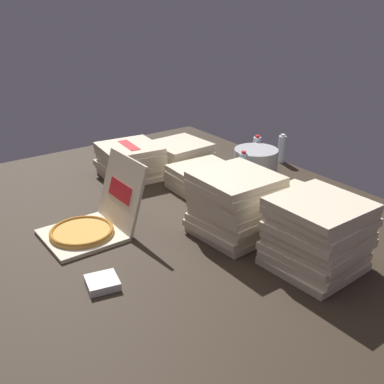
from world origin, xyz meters
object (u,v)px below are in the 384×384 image
at_px(pizza_stack_center_far, 299,205).
at_px(ice_bucket, 256,161).
at_px(pizza_stack_left_far, 204,179).
at_px(pizza_stack_right_far, 179,152).
at_px(pizza_stack_center_near, 318,234).
at_px(water_bottle_0, 282,149).
at_px(water_bottle_2, 243,167).
at_px(water_bottle_1, 257,150).
at_px(open_pizza_box, 92,222).
at_px(napkin_pile, 102,283).
at_px(pizza_stack_right_mid, 130,161).
at_px(pizza_stack_right_near, 236,205).

bearing_deg(pizza_stack_center_far, ice_bucket, 157.97).
relative_size(pizza_stack_left_far, pizza_stack_center_far, 0.97).
distance_m(pizza_stack_right_far, pizza_stack_center_near, 1.61).
xyz_separation_m(water_bottle_0, water_bottle_2, (0.12, -0.50, 0.00)).
height_order(ice_bucket, water_bottle_1, water_bottle_1).
bearing_deg(pizza_stack_left_far, water_bottle_1, 105.44).
distance_m(pizza_stack_center_near, water_bottle_1, 1.43).
bearing_deg(open_pizza_box, napkin_pile, -20.41).
distance_m(pizza_stack_center_far, napkin_pile, 1.25).
height_order(pizza_stack_center_near, water_bottle_1, pizza_stack_center_near).
xyz_separation_m(pizza_stack_right_mid, water_bottle_1, (0.31, 0.90, -0.01)).
relative_size(pizza_stack_center_near, water_bottle_2, 2.00).
xyz_separation_m(pizza_stack_center_far, water_bottle_2, (-0.57, 0.07, 0.05)).
relative_size(open_pizza_box, water_bottle_1, 2.33).
distance_m(pizza_stack_left_far, ice_bucket, 0.49).
xyz_separation_m(pizza_stack_right_far, pizza_stack_center_near, (1.58, -0.31, 0.09)).
bearing_deg(ice_bucket, water_bottle_2, -68.33).
bearing_deg(ice_bucket, pizza_stack_center_far, -22.03).
distance_m(pizza_stack_right_mid, water_bottle_0, 1.15).
distance_m(pizza_stack_right_mid, ice_bucket, 0.89).
relative_size(ice_bucket, water_bottle_0, 1.43).
bearing_deg(ice_bucket, water_bottle_0, 98.36).
distance_m(pizza_stack_center_far, water_bottle_0, 0.90).
bearing_deg(pizza_stack_right_far, ice_bucket, 31.02).
height_order(open_pizza_box, water_bottle_1, open_pizza_box).
bearing_deg(open_pizza_box, pizza_stack_center_far, 65.48).
height_order(pizza_stack_right_far, pizza_stack_center_far, pizza_stack_right_far).
relative_size(pizza_stack_right_near, pizza_stack_center_near, 1.00).
height_order(pizza_stack_right_near, ice_bucket, pizza_stack_right_near).
relative_size(pizza_stack_center_near, pizza_stack_center_far, 1.00).
relative_size(pizza_stack_right_near, water_bottle_0, 2.00).
relative_size(pizza_stack_right_mid, water_bottle_2, 2.03).
bearing_deg(pizza_stack_center_far, water_bottle_1, 153.03).
bearing_deg(pizza_stack_center_near, ice_bucket, 149.75).
relative_size(pizza_stack_center_far, water_bottle_0, 1.99).
height_order(pizza_stack_right_far, pizza_stack_right_mid, pizza_stack_right_mid).
distance_m(pizza_stack_right_far, pizza_stack_center_far, 1.16).
xyz_separation_m(pizza_stack_right_far, napkin_pile, (1.14, -1.20, -0.06)).
bearing_deg(open_pizza_box, pizza_stack_right_near, 54.14).
xyz_separation_m(pizza_stack_right_near, pizza_stack_center_far, (0.04, 0.46, -0.11)).
xyz_separation_m(pizza_stack_right_near, water_bottle_0, (-0.65, 1.03, -0.07)).
bearing_deg(water_bottle_0, pizza_stack_left_far, -84.25).
distance_m(open_pizza_box, water_bottle_1, 1.51).
distance_m(pizza_stack_left_far, pizza_stack_center_near, 1.05).
bearing_deg(water_bottle_1, water_bottle_0, 61.92).
bearing_deg(pizza_stack_right_near, pizza_stack_center_near, 11.78).
distance_m(pizza_stack_right_far, napkin_pile, 1.66).
bearing_deg(open_pizza_box, pizza_stack_center_near, 38.22).
relative_size(open_pizza_box, pizza_stack_right_far, 1.19).
height_order(pizza_stack_right_near, water_bottle_1, pizza_stack_right_near).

